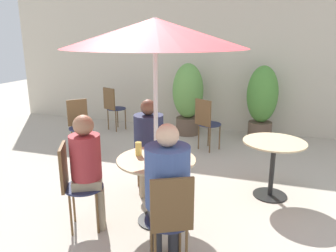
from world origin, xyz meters
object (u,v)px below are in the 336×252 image
Objects in this scene: cafe_table_far at (273,155)px; potted_plant_0 at (188,96)px; beer_glass_1 at (156,158)px; potted_plant_1 at (262,101)px; bistro_chair_2 at (170,216)px; seated_person_1 at (87,162)px; bistro_chair_1 at (74,179)px; bistro_chair_4 at (206,120)px; beer_glass_0 at (138,149)px; seated_person_2 at (167,185)px; seated_person_0 at (149,139)px; cafe_table_near at (156,173)px; bistro_chair_5 at (113,105)px; umbrella at (155,33)px; bistro_chair_3 at (79,121)px; bistro_chair_0 at (148,148)px; beer_glass_2 at (176,148)px.

potted_plant_0 reaches higher than cafe_table_far.
beer_glass_1 is 3.66m from potted_plant_1.
seated_person_1 is at bearing -50.43° from bistro_chair_2.
bistro_chair_4 is (0.80, 2.82, 0.00)m from bistro_chair_1.
bistro_chair_2 is 6.39× the size of beer_glass_0.
seated_person_0 is at bearing -90.00° from seated_person_2.
potted_plant_1 is at bearing 38.12° from seated_person_0.
bistro_chair_4 is (-1.13, 1.43, 0.01)m from cafe_table_far.
beer_glass_1 is (0.83, 0.18, 0.27)m from bistro_chair_1.
potted_plant_0 reaches higher than cafe_table_near.
bistro_chair_5 is at bearing -171.35° from potted_plant_0.
umbrella is (0.22, -0.05, 1.19)m from beer_glass_0.
cafe_table_near is 0.85m from bistro_chair_1.
potted_plant_1 is at bearing 96.11° from cafe_table_far.
bistro_chair_3 is 1.43m from bistro_chair_5.
cafe_table_far is at bearing -81.72° from bistro_chair_1.
bistro_chair_0 is 0.76× the size of seated_person_0.
bistro_chair_4 is at bearing -111.15° from bistro_chair_2.
seated_person_1 reaches higher than bistro_chair_5.
bistro_chair_0 is 1.12m from seated_person_1.
bistro_chair_3 is 1.00× the size of bistro_chair_4.
seated_person_0 is (-1.50, -0.37, 0.17)m from cafe_table_far.
bistro_chair_2 is 0.96m from beer_glass_2.
bistro_chair_3 is (-1.60, 0.89, 0.00)m from bistro_chair_0.
cafe_table_near is 0.85m from bistro_chair_2.
potted_plant_0 is at bearing -31.05° from bistro_chair_1.
bistro_chair_5 is at bearing 124.24° from umbrella.
umbrella is at bearing 119.11° from bistro_chair_4.
potted_plant_1 reaches higher than bistro_chair_0.
potted_plant_0 reaches higher than bistro_chair_1.
beer_glass_1 reaches higher than cafe_table_near.
beer_glass_1 is 0.09× the size of umbrella.
umbrella is (-0.17, -0.14, 1.17)m from beer_glass_2.
seated_person_0 reaches higher than bistro_chair_0.
seated_person_2 is at bearing -90.00° from bistro_chair_0.
umbrella reaches higher than bistro_chair_0.
beer_glass_2 is 0.13× the size of potted_plant_0.
bistro_chair_1 is 0.71× the size of seated_person_2.
bistro_chair_5 is 1.61m from potted_plant_0.
seated_person_1 is 0.85× the size of potted_plant_0.
beer_glass_1 is at bearing -70.63° from cafe_table_near.
seated_person_1 is at bearing -170.76° from beer_glass_1.
beer_glass_0 is (0.10, -0.58, 0.08)m from seated_person_0.
seated_person_2 is at bearing -129.48° from bistro_chair_1.
bistro_chair_4 is 6.39× the size of beer_glass_0.
beer_glass_0 is 3.50m from potted_plant_1.
bistro_chair_2 is at bearing -62.57° from umbrella.
bistro_chair_3 reaches higher than beer_glass_0.
bistro_chair_3 is 0.64× the size of potted_plant_0.
seated_person_0 reaches higher than bistro_chair_3.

